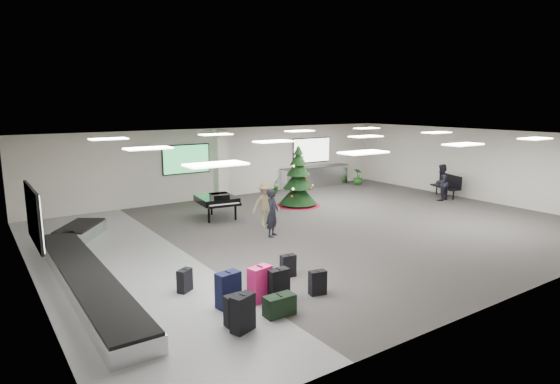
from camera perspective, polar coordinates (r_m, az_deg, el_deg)
ground at (r=16.47m, az=5.04°, el=-4.48°), size 18.00×18.00×0.00m
room_envelope at (r=16.30m, az=2.64°, el=3.75°), size 18.02×14.02×3.21m
baggage_carousel at (r=13.05m, az=-22.74°, el=-8.44°), size 2.28×9.71×0.43m
service_counter at (r=24.50m, az=4.29°, el=1.89°), size 4.05×0.65×1.08m
suitcase_0 at (r=9.27m, az=-4.56°, el=-14.50°), size 0.54×0.41×0.76m
suitcase_1 at (r=10.55m, az=-0.20°, el=-11.25°), size 0.48×0.25×0.76m
pink_suitcase at (r=10.51m, az=-2.47°, el=-11.15°), size 0.56×0.38×0.83m
suitcase_3 at (r=11.94m, az=1.00°, el=-8.98°), size 0.40×0.25×0.59m
navy_suitcase at (r=10.29m, az=-6.33°, el=-11.76°), size 0.55×0.36×0.81m
suitcase_5 at (r=9.54m, az=-5.49°, el=-14.13°), size 0.42×0.24×0.65m
green_duffel at (r=9.93m, az=-0.07°, el=-13.66°), size 0.66×0.34×0.46m
suitcase_7 at (r=10.93m, az=4.60°, el=-10.95°), size 0.42×0.28×0.59m
suitcase_8 at (r=11.27m, az=-11.53°, el=-10.53°), size 0.42×0.37×0.56m
christmas_tree at (r=19.89m, az=2.23°, el=0.98°), size 1.92×1.92×2.74m
grand_piano at (r=17.89m, az=-7.69°, el=-0.99°), size 1.53×1.87×0.99m
bench at (r=23.23m, az=19.67°, el=0.91°), size 1.08×1.75×1.05m
traveler_a at (r=15.31m, az=-0.93°, el=-2.53°), size 0.69×0.66×1.59m
traveler_b at (r=16.45m, az=-1.74°, el=-1.53°), size 1.14×0.77×1.63m
traveler_bench at (r=22.17m, az=19.06°, el=1.11°), size 0.90×0.75×1.65m
potted_plant_left at (r=22.70m, az=-0.55°, el=0.84°), size 0.53×0.47×0.80m
potted_plant_right at (r=25.45m, az=9.48°, el=1.86°), size 0.55×0.55×0.88m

